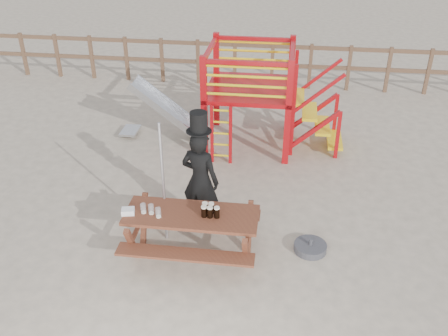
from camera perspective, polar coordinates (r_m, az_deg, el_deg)
ground at (r=7.69m, az=-1.24°, el=-9.06°), size 60.00×60.00×0.00m
back_fence at (r=13.57m, az=3.39°, el=12.31°), size 15.09×0.09×1.20m
playground_fort at (r=10.24m, az=2.51°, el=8.33°), size 4.71×1.84×2.10m
picnic_table at (r=7.29m, az=-3.68°, el=-7.00°), size 1.91×1.32×0.74m
man_with_hat at (r=7.66m, az=-2.73°, el=-1.15°), size 0.70×0.56×1.99m
metal_pole at (r=7.37m, az=-6.95°, el=-1.84°), size 0.04×0.04×1.97m
parasol_base at (r=7.71m, az=9.83°, el=-8.92°), size 0.49×0.49×0.21m
paper_bag at (r=7.23m, az=-10.91°, el=-4.88°), size 0.21×0.18×0.08m
stout_pints at (r=7.04m, az=-1.68°, el=-4.86°), size 0.26×0.18×0.17m
empty_glasses at (r=7.14m, az=-8.36°, el=-4.83°), size 0.32×0.15×0.15m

